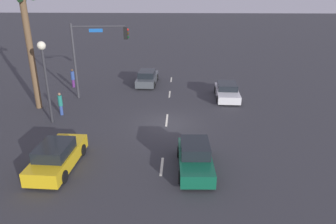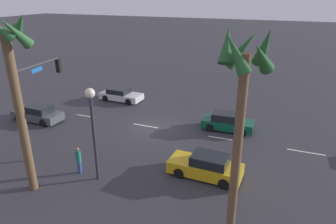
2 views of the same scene
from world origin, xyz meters
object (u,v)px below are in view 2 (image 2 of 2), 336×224
Objects in this scene: car_4 at (121,95)px; palm_tree_0 at (11,67)px; streetlamp at (92,117)px; pedestrian_0 at (79,160)px; car_0 at (227,122)px; car_2 at (206,166)px; palm_tree_1 at (242,90)px; car_3 at (38,114)px; traffic_signal at (36,93)px.

palm_tree_0 reaches higher than car_4.
streetlamp reaches higher than pedestrian_0.
pedestrian_0 is 0.18× the size of palm_tree_0.
car_2 is at bearing 91.47° from car_0.
car_4 is at bearing -71.11° from pedestrian_0.
palm_tree_1 is (-2.22, 3.97, 6.26)m from car_2.
pedestrian_0 is at bearing 53.38° from car_0.
palm_tree_1 reaches higher than car_3.
car_3 reaches higher than car_4.
car_3 is at bearing 14.61° from car_0.
traffic_signal is at bearing -56.04° from palm_tree_0.
pedestrian_0 reaches higher than car_4.
traffic_signal is at bearing 35.57° from car_0.
traffic_signal reaches higher than car_2.
streetlamp is at bearing 173.53° from pedestrian_0.
car_2 is 0.98× the size of car_3.
palm_tree_1 reaches higher than car_2.
streetlamp is at bearing -9.06° from palm_tree_1.
pedestrian_0 is 11.46m from palm_tree_1.
car_3 is 12.45m from palm_tree_0.
streetlamp is (-5.58, 1.76, -0.21)m from traffic_signal.
palm_tree_1 is at bearing -175.48° from palm_tree_0.
streetlamp reaches higher than car_2.
car_3 is at bearing -42.91° from traffic_signal.
palm_tree_0 reaches higher than car_3.
car_3 is 20.49m from palm_tree_1.
car_0 is at bearing -120.39° from streetlamp.
palm_tree_0 is (2.92, 2.19, 3.08)m from streetlamp.
streetlamp is at bearing 149.71° from car_3.
traffic_signal reaches higher than pedestrian_0.
car_4 is at bearing -41.49° from car_2.
car_0 is 0.91× the size of car_3.
car_0 is at bearing -126.62° from pedestrian_0.
pedestrian_0 is (7.24, 9.74, 0.27)m from car_0.
traffic_signal reaches higher than streetlamp.
car_0 is 12.14m from car_4.
pedestrian_0 is at bearing 18.60° from car_2.
car_4 is 0.45× the size of palm_tree_0.
car_2 is at bearing -161.40° from pedestrian_0.
car_0 is at bearing -125.83° from palm_tree_0.
palm_tree_1 is (-2.41, 11.21, 6.28)m from car_0.
traffic_signal is at bearing 137.09° from car_3.
palm_tree_0 is at bearing 123.96° from traffic_signal.
car_3 is 0.80× the size of streetlamp.
palm_tree_0 is (-2.66, 3.95, 2.86)m from traffic_signal.
car_0 is 0.44× the size of palm_tree_1.
car_2 is (-0.19, 7.24, 0.02)m from car_0.
pedestrian_0 is at bearing 158.97° from traffic_signal.
car_2 is 12.02m from palm_tree_0.
pedestrian_0 is at bearing -6.47° from streetlamp.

